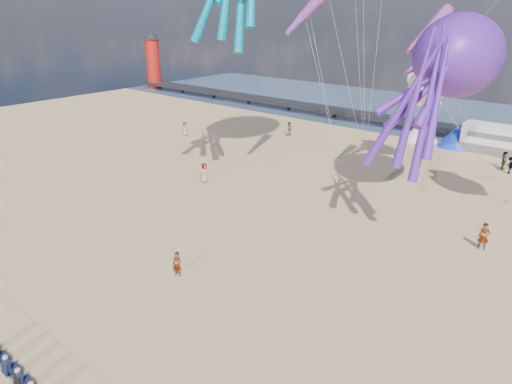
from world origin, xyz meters
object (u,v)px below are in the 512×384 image
object	(u,v)px
standing_person	(177,264)
beachgoer_6	(185,129)
beachgoer_0	(204,173)
sandbag_c	(510,202)
tent_blue	(457,136)
beachgoer_5	(484,236)
spectator_row	(11,366)
beachgoer_1	(289,129)
kite_panda	(429,85)
beachgoer_2	(510,165)
sandbag_a	(338,159)
windsock_left	(304,15)
windsock_right	(424,59)
sandbag_d	(488,178)
windsock_mid	(428,30)
motorhome_0	(496,140)
tent_white	(421,130)
beachgoer_4	(504,160)
sandbag_b	(417,175)
lighthouse	(153,64)
kite_octopus_purple	(459,56)
sandbag_e	(365,161)

from	to	relation	value
standing_person	beachgoer_6	bearing A→B (deg)	119.06
beachgoer_0	sandbag_c	distance (m)	25.19
tent_blue	beachgoer_5	xyz separation A→B (m)	(9.06, -22.97, -0.30)
spectator_row	beachgoer_1	bearing A→B (deg)	109.98
kite_panda	beachgoer_2	bearing A→B (deg)	34.88
spectator_row	sandbag_a	world-z (taller)	spectator_row
windsock_left	windsock_right	bearing A→B (deg)	28.15
beachgoer_6	windsock_right	size ratio (longest dim) A/B	0.37
beachgoer_2	standing_person	bearing A→B (deg)	-53.12
standing_person	beachgoer_5	size ratio (longest dim) A/B	0.84
sandbag_d	standing_person	bearing A→B (deg)	-107.80
beachgoer_2	windsock_left	bearing A→B (deg)	-79.24
beachgoer_1	sandbag_a	distance (m)	10.43
beachgoer_1	sandbag_c	distance (m)	26.10
beachgoer_0	windsock_mid	distance (m)	21.16
motorhome_0	tent_white	size ratio (longest dim) A/B	1.65
beachgoer_4	sandbag_d	bearing A→B (deg)	158.13
sandbag_a	sandbag_b	size ratio (longest dim) A/B	1.00
tent_blue	kite_panda	distance (m)	12.31
lighthouse	sandbag_b	bearing A→B (deg)	-15.57
beachgoer_0	sandbag_a	world-z (taller)	beachgoer_0
sandbag_d	windsock_mid	world-z (taller)	windsock_mid
lighthouse	tent_blue	bearing A→B (deg)	-3.95
beachgoer_2	kite_octopus_purple	distance (m)	16.53
tent_blue	standing_person	distance (m)	37.78
motorhome_0	sandbag_c	distance (m)	14.56
beachgoer_5	sandbag_a	xyz separation A→B (m)	(-16.55, 10.11, -0.79)
beachgoer_5	windsock_right	xyz separation A→B (m)	(-8.75, 9.25, 9.62)
beachgoer_2	kite_panda	world-z (taller)	kite_panda
beachgoer_6	beachgoer_5	bearing A→B (deg)	-81.69
tent_white	windsock_mid	size ratio (longest dim) A/B	0.63
tent_white	sandbag_e	bearing A→B (deg)	-95.42
tent_blue	beachgoer_4	distance (m)	7.77
sandbag_e	windsock_mid	size ratio (longest dim) A/B	0.08
lighthouse	sandbag_b	world-z (taller)	lighthouse
beachgoer_1	sandbag_a	bearing A→B (deg)	-16.67
motorhome_0	spectator_row	distance (m)	47.78
motorhome_0	sandbag_a	size ratio (longest dim) A/B	13.20
spectator_row	beachgoer_1	size ratio (longest dim) A/B	3.50
tent_white	beachgoer_4	bearing A→B (deg)	-25.84
beachgoer_5	kite_panda	size ratio (longest dim) A/B	0.30
kite_panda	tent_blue	bearing A→B (deg)	91.97
lighthouse	windsock_mid	size ratio (longest dim) A/B	1.42
motorhome_0	windsock_left	bearing A→B (deg)	-118.78
beachgoer_0	beachgoer_6	xyz separation A→B (m)	(-13.28, 9.63, -0.02)
tent_white	windsock_left	size ratio (longest dim) A/B	0.57
sandbag_c	tent_white	bearing A→B (deg)	132.65
spectator_row	beachgoer_2	distance (m)	42.43
tent_white	tent_blue	xyz separation A→B (m)	(4.00, 0.00, 0.00)
spectator_row	beachgoer_5	xyz separation A→B (m)	(11.80, 24.32, 0.25)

